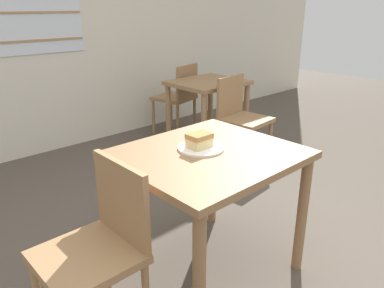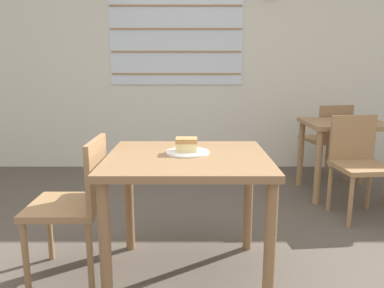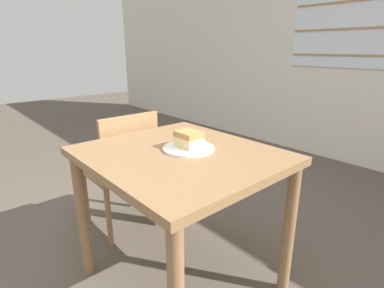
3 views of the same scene
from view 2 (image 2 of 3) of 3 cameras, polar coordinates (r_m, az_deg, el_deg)
wall_back at (r=4.66m, az=-0.61°, el=13.60°), size 10.00×0.10×2.80m
dining_table_near at (r=2.17m, az=-0.87°, el=-4.76°), size 0.92×0.82×0.76m
dining_table_far at (r=3.95m, az=21.87°, el=1.15°), size 0.76×0.66×0.73m
chair_near_window at (r=2.36m, az=-17.48°, el=-8.29°), size 0.42×0.42×0.85m
chair_far_corner at (r=3.46m, az=23.83°, el=-2.37°), size 0.46×0.46×0.85m
chair_far_opposite at (r=4.48m, az=19.66°, el=0.99°), size 0.51×0.51×0.85m
plate at (r=2.19m, az=-1.05°, el=-1.26°), size 0.26×0.26×0.01m
cake_slice at (r=2.19m, az=-1.13°, el=-0.07°), size 0.13×0.10×0.08m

